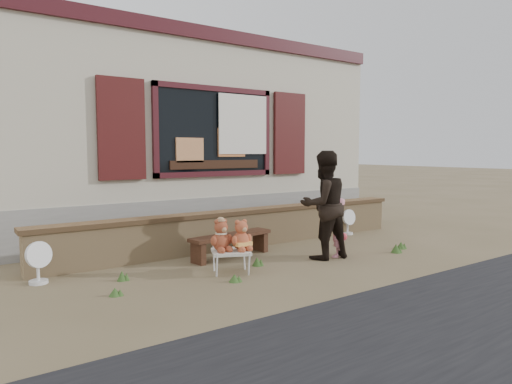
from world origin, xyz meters
TOP-DOWN VIEW (x-y plane):
  - ground at (0.00, 0.00)m, footprint 80.00×80.00m
  - shopfront at (0.00, 4.49)m, footprint 8.04×5.13m
  - brick_wall at (0.00, 1.00)m, footprint 7.10×0.36m
  - bench at (-0.59, 0.45)m, footprint 1.50×0.53m
  - folding_chair at (-1.08, -0.35)m, footprint 0.65×0.62m
  - teddy_bear_left at (-1.21, -0.29)m, footprint 0.42×0.39m
  - teddy_bear_right at (-0.95, -0.41)m, footprint 0.40×0.38m
  - child at (0.83, -0.49)m, footprint 0.41×0.38m
  - adult at (0.57, -0.44)m, footprint 0.89×0.73m
  - fan_left at (-3.37, 0.62)m, footprint 0.35×0.23m
  - fan_right at (2.40, 0.80)m, footprint 0.32×0.22m
  - grass_tufts at (-0.12, -0.51)m, footprint 5.02×1.13m

SIDE VIEW (x-z plane):
  - ground at x=0.00m, z-range 0.00..0.00m
  - grass_tufts at x=-0.12m, z-range -0.01..0.14m
  - fan_right at x=2.40m, z-range 0.00..0.51m
  - bench at x=-0.59m, z-range 0.09..0.46m
  - fan_left at x=-3.37m, z-range 0.00..0.55m
  - folding_chair at x=-1.08m, z-range 0.13..0.44m
  - brick_wall at x=0.00m, z-range 0.01..0.67m
  - child at x=0.83m, z-range 0.00..0.94m
  - teddy_bear_right at x=-0.95m, z-range 0.32..0.75m
  - teddy_bear_left at x=-1.21m, z-range 0.32..0.77m
  - adult at x=0.57m, z-range 0.00..1.69m
  - shopfront at x=0.00m, z-range 0.00..4.00m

